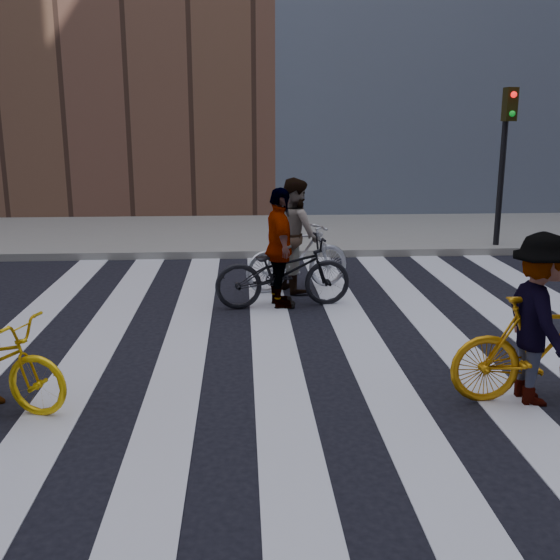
{
  "coord_description": "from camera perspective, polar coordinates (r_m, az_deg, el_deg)",
  "views": [
    {
      "loc": [
        -0.93,
        -7.83,
        2.72
      ],
      "look_at": [
        -0.45,
        0.3,
        0.71
      ],
      "focal_mm": 42.0,
      "sensor_mm": 36.0,
      "label": 1
    }
  ],
  "objects": [
    {
      "name": "rider_mid",
      "position": [
        10.53,
        1.31,
        3.96
      ],
      "size": [
        0.97,
        1.08,
        1.83
      ],
      "primitive_type": "imported",
      "rotation": [
        0.0,
        0.0,
        1.94
      ],
      "color": "slate",
      "rests_on": "ground"
    },
    {
      "name": "sidewalk_far",
      "position": [
        15.59,
        0.08,
        4.08
      ],
      "size": [
        100.0,
        5.0,
        0.15
      ],
      "primitive_type": "cube",
      "color": "gray",
      "rests_on": "ground"
    },
    {
      "name": "zebra_crosswalk",
      "position": [
        8.34,
        3.21,
        -5.16
      ],
      "size": [
        8.25,
        10.0,
        0.01
      ],
      "color": "silver",
      "rests_on": "ground"
    },
    {
      "name": "rider_rear",
      "position": [
        9.56,
        -0.02,
        2.78
      ],
      "size": [
        0.56,
        1.08,
        1.77
      ],
      "primitive_type": "imported",
      "rotation": [
        0.0,
        0.0,
        1.7
      ],
      "color": "slate",
      "rests_on": "ground"
    },
    {
      "name": "ground",
      "position": [
        8.34,
        3.21,
        -5.2
      ],
      "size": [
        100.0,
        100.0,
        0.0
      ],
      "primitive_type": "plane",
      "color": "black",
      "rests_on": "ground"
    },
    {
      "name": "traffic_signal",
      "position": [
        14.2,
        19.04,
        11.34
      ],
      "size": [
        0.22,
        0.42,
        3.33
      ],
      "color": "black",
      "rests_on": "ground"
    },
    {
      "name": "bike_silver_mid",
      "position": [
        10.6,
        1.57,
        2.02
      ],
      "size": [
        1.88,
        1.14,
        1.09
      ],
      "primitive_type": "imported",
      "rotation": [
        0.0,
        0.0,
        1.94
      ],
      "color": "#B1B5BC",
      "rests_on": "ground"
    },
    {
      "name": "bike_yellow_right",
      "position": [
        6.9,
        21.81,
        -5.62
      ],
      "size": [
        1.79,
        0.51,
        1.08
      ],
      "primitive_type": "imported",
      "rotation": [
        0.0,
        0.0,
        1.57
      ],
      "color": "#CA810B",
      "rests_on": "ground"
    },
    {
      "name": "rider_right",
      "position": [
        6.79,
        21.65,
        -3.2
      ],
      "size": [
        0.63,
        1.09,
        1.69
      ],
      "primitive_type": "imported",
      "rotation": [
        0.0,
        0.0,
        1.57
      ],
      "color": "slate",
      "rests_on": "ground"
    },
    {
      "name": "bike_dark_rear",
      "position": [
        9.64,
        0.28,
        0.72
      ],
      "size": [
        2.09,
        0.95,
        1.06
      ],
      "primitive_type": "imported",
      "rotation": [
        0.0,
        0.0,
        1.7
      ],
      "color": "black",
      "rests_on": "ground"
    }
  ]
}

